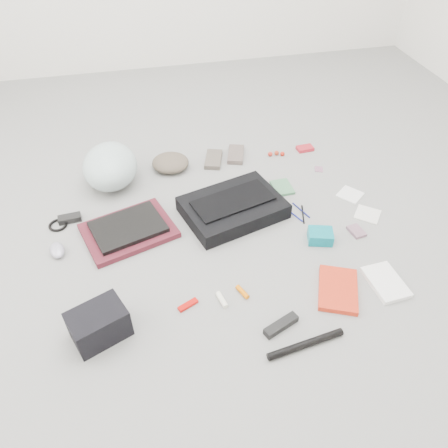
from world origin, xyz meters
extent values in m
plane|color=gray|center=(0.00, 0.00, 0.00)|extent=(4.00, 4.00, 0.00)
cube|color=black|center=(0.07, 0.12, 0.04)|extent=(0.54, 0.45, 0.08)
cube|color=black|center=(0.07, 0.12, 0.08)|extent=(0.42, 0.28, 0.01)
cube|color=#581924|center=(-0.44, 0.09, 0.01)|extent=(0.47, 0.41, 0.03)
cube|color=black|center=(-0.44, 0.09, 0.04)|extent=(0.38, 0.32, 0.02)
ellipsoid|color=silver|center=(-0.49, 0.51, 0.11)|extent=(0.31, 0.37, 0.21)
ellipsoid|color=brown|center=(-0.17, 0.58, 0.04)|extent=(0.26, 0.25, 0.07)
cube|color=#5C544A|center=(0.07, 0.59, 0.01)|extent=(0.14, 0.19, 0.03)
cube|color=#655650|center=(0.21, 0.61, 0.01)|extent=(0.14, 0.19, 0.03)
cube|color=black|center=(-0.71, 0.24, 0.01)|extent=(0.11, 0.06, 0.03)
torus|color=black|center=(-0.77, 0.22, 0.01)|extent=(0.10, 0.10, 0.01)
ellipsoid|color=#A29FB5|center=(-0.76, 0.03, 0.02)|extent=(0.09, 0.12, 0.04)
cube|color=black|center=(-0.58, -0.45, 0.07)|extent=(0.24, 0.21, 0.13)
cube|color=#B80904|center=(-0.24, -0.39, 0.01)|extent=(0.09, 0.06, 0.01)
cylinder|color=white|center=(-0.10, -0.40, 0.01)|extent=(0.04, 0.08, 0.02)
cylinder|color=orange|center=(-0.01, -0.38, 0.01)|extent=(0.05, 0.07, 0.02)
cube|color=black|center=(0.09, -0.57, 0.01)|extent=(0.15, 0.09, 0.03)
cylinder|color=black|center=(0.15, -0.67, 0.01)|extent=(0.31, 0.07, 0.03)
cube|color=red|center=(0.38, -0.45, 0.01)|extent=(0.23, 0.27, 0.02)
cube|color=white|center=(0.59, -0.46, 0.01)|extent=(0.14, 0.21, 0.02)
cube|color=#457B53|center=(0.38, 0.26, 0.01)|extent=(0.10, 0.13, 0.02)
cylinder|color=navy|center=(0.36, 0.04, 0.00)|extent=(0.06, 0.12, 0.01)
cylinder|color=black|center=(0.41, 0.03, 0.00)|extent=(0.04, 0.13, 0.01)
cylinder|color=navy|center=(0.41, 0.06, 0.00)|extent=(0.05, 0.13, 0.01)
cube|color=#0A8395|center=(0.42, -0.16, 0.03)|extent=(0.13, 0.12, 0.06)
cube|color=gray|center=(0.61, -0.14, 0.01)|extent=(0.07, 0.09, 0.02)
cube|color=white|center=(0.70, 0.13, 0.00)|extent=(0.16, 0.16, 0.01)
cube|color=silver|center=(0.72, -0.04, 0.00)|extent=(0.16, 0.16, 0.01)
sphere|color=#B2261B|center=(0.41, 0.57, 0.01)|extent=(0.03, 0.03, 0.03)
sphere|color=#A6321B|center=(0.45, 0.57, 0.01)|extent=(0.03, 0.03, 0.03)
sphere|color=#B71E0F|center=(0.48, 0.56, 0.01)|extent=(0.03, 0.03, 0.03)
cube|color=red|center=(0.63, 0.59, 0.01)|extent=(0.10, 0.07, 0.02)
cube|color=#9B6582|center=(0.63, 0.38, 0.00)|extent=(0.06, 0.07, 0.00)
camera|label=1|loc=(-0.34, -1.47, 1.42)|focal=35.00mm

